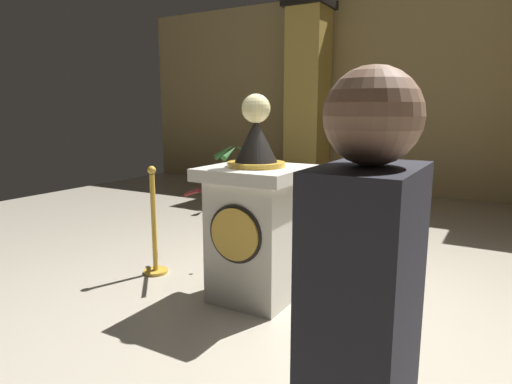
{
  "coord_description": "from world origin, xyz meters",
  "views": [
    {
      "loc": [
        1.43,
        -3.37,
        1.59
      ],
      "look_at": [
        -0.35,
        -0.26,
        0.93
      ],
      "focal_mm": 30.82,
      "sensor_mm": 36.0,
      "label": 1
    }
  ],
  "objects_px": {
    "pedestal_clock": "(256,220)",
    "stanchion_far": "(155,236)",
    "stanchion_near": "(296,226)",
    "potted_palm_left": "(236,189)"
  },
  "relations": [
    {
      "from": "pedestal_clock",
      "to": "stanchion_far",
      "type": "xyz_separation_m",
      "value": [
        -1.15,
        0.01,
        -0.31
      ]
    },
    {
      "from": "pedestal_clock",
      "to": "potted_palm_left",
      "type": "relative_size",
      "value": 1.58
    },
    {
      "from": "pedestal_clock",
      "to": "stanchion_far",
      "type": "height_order",
      "value": "pedestal_clock"
    },
    {
      "from": "potted_palm_left",
      "to": "stanchion_far",
      "type": "bearing_deg",
      "value": -72.05
    },
    {
      "from": "pedestal_clock",
      "to": "potted_palm_left",
      "type": "xyz_separation_m",
      "value": [
        -2.14,
        3.07,
        -0.39
      ]
    },
    {
      "from": "potted_palm_left",
      "to": "stanchion_near",
      "type": "bearing_deg",
      "value": -43.78
    },
    {
      "from": "stanchion_far",
      "to": "potted_palm_left",
      "type": "bearing_deg",
      "value": 107.95
    },
    {
      "from": "stanchion_near",
      "to": "potted_palm_left",
      "type": "height_order",
      "value": "potted_palm_left"
    },
    {
      "from": "stanchion_far",
      "to": "stanchion_near",
      "type": "bearing_deg",
      "value": 49.07
    },
    {
      "from": "stanchion_near",
      "to": "stanchion_far",
      "type": "distance_m",
      "value": 1.52
    }
  ]
}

